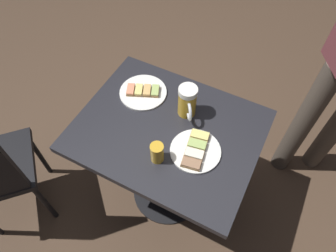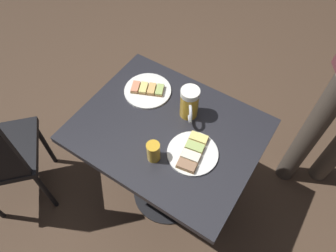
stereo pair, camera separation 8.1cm
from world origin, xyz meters
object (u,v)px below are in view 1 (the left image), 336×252
at_px(plate_far, 143,92).
at_px(beer_mug, 187,102).
at_px(beer_glass_small, 157,153).
at_px(plate_near, 195,150).

relative_size(plate_far, beer_mug, 1.45).
bearing_deg(beer_mug, plate_far, -3.00).
height_order(beer_mug, beer_glass_small, beer_mug).
distance_m(plate_far, beer_mug, 0.26).
bearing_deg(beer_glass_small, plate_far, -50.73).
distance_m(plate_near, plate_far, 0.42).
relative_size(beer_mug, beer_glass_small, 1.66).
xyz_separation_m(plate_near, beer_mug, (0.13, -0.18, 0.07)).
xyz_separation_m(beer_mug, beer_glass_small, (0.00, 0.28, -0.03)).
bearing_deg(plate_far, beer_mug, 177.00).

